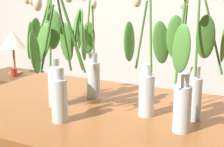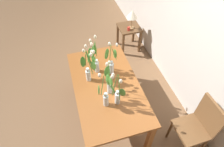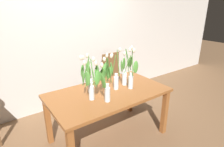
{
  "view_description": "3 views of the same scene",
  "coord_description": "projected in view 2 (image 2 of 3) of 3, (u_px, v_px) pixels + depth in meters",
  "views": [
    {
      "loc": [
        0.61,
        -1.26,
        1.26
      ],
      "look_at": [
        -0.03,
        -0.0,
        0.91
      ],
      "focal_mm": 52.6,
      "sensor_mm": 36.0,
      "label": 1
    },
    {
      "loc": [
        1.66,
        -0.41,
        2.8
      ],
      "look_at": [
        0.05,
        0.07,
        1.0
      ],
      "focal_mm": 30.72,
      "sensor_mm": 36.0,
      "label": 2
    },
    {
      "loc": [
        -1.29,
        -1.89,
        1.84
      ],
      "look_at": [
        0.03,
        -0.04,
        1.01
      ],
      "focal_mm": 29.92,
      "sensor_mm": 36.0,
      "label": 3
    }
  ],
  "objects": [
    {
      "name": "ground_plane",
      "position": [
        107.0,
        113.0,
        3.21
      ],
      "size": [
        18.0,
        18.0,
        0.0
      ],
      "primitive_type": "plane",
      "color": "brown"
    },
    {
      "name": "tulip_vase_2",
      "position": [
        89.0,
        68.0,
        2.57
      ],
      "size": [
        0.22,
        0.21,
        0.58
      ],
      "color": "silver",
      "rests_on": "dining_table"
    },
    {
      "name": "table_lamp",
      "position": [
        132.0,
        15.0,
        3.73
      ],
      "size": [
        0.22,
        0.22,
        0.4
      ],
      "color": "olive",
      "rests_on": "side_table"
    },
    {
      "name": "tulip_vase_4",
      "position": [
        109.0,
        83.0,
        2.45
      ],
      "size": [
        0.22,
        0.1,
        0.59
      ],
      "color": "silver",
      "rests_on": "dining_table"
    },
    {
      "name": "tulip_vase_0",
      "position": [
        106.0,
        95.0,
        2.32
      ],
      "size": [
        0.15,
        0.22,
        0.58
      ],
      "color": "silver",
      "rests_on": "dining_table"
    },
    {
      "name": "tulip_vase_3",
      "position": [
        112.0,
        63.0,
        2.71
      ],
      "size": [
        0.14,
        0.21,
        0.54
      ],
      "color": "silver",
      "rests_on": "dining_table"
    },
    {
      "name": "tulip_vase_1",
      "position": [
        117.0,
        95.0,
        2.31
      ],
      "size": [
        0.16,
        0.19,
        0.57
      ],
      "color": "silver",
      "rests_on": "dining_table"
    },
    {
      "name": "side_table",
      "position": [
        129.0,
        32.0,
        4.07
      ],
      "size": [
        0.44,
        0.44,
        0.55
      ],
      "color": "brown",
      "rests_on": "ground"
    },
    {
      "name": "room_wall_rear",
      "position": [
        205.0,
        32.0,
        2.48
      ],
      "size": [
        9.0,
        0.1,
        2.7
      ],
      "primitive_type": "cube",
      "color": "beige",
      "rests_on": "ground"
    },
    {
      "name": "pillar_candle",
      "position": [
        129.0,
        29.0,
        3.87
      ],
      "size": [
        0.06,
        0.06,
        0.07
      ],
      "primitive_type": "cylinder",
      "color": "#B72D23",
      "rests_on": "side_table"
    },
    {
      "name": "tulip_vase_5",
      "position": [
        94.0,
        59.0,
        2.69
      ],
      "size": [
        0.21,
        0.19,
        0.58
      ],
      "color": "silver",
      "rests_on": "dining_table"
    },
    {
      "name": "dining_table",
      "position": [
        107.0,
        89.0,
        2.74
      ],
      "size": [
        1.6,
        0.9,
        0.74
      ],
      "color": "brown",
      "rests_on": "ground"
    },
    {
      "name": "dining_chair",
      "position": [
        198.0,
        125.0,
        2.49
      ],
      "size": [
        0.41,
        0.41,
        0.93
      ],
      "color": "brown",
      "rests_on": "ground"
    }
  ]
}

